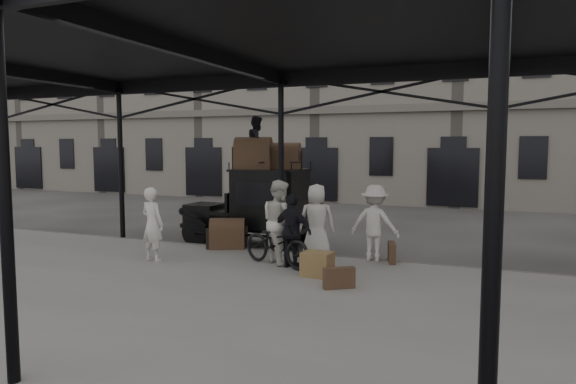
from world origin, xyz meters
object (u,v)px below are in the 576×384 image
(steamer_trunk_roof_near, at_px, (253,156))
(steamer_trunk_platform, at_px, (227,236))
(porter_left, at_px, (152,224))
(bicycle, at_px, (277,243))
(porter_official, at_px, (292,231))
(taxi, at_px, (260,204))

(steamer_trunk_roof_near, height_order, steamer_trunk_platform, steamer_trunk_roof_near)
(porter_left, height_order, steamer_trunk_roof_near, steamer_trunk_roof_near)
(bicycle, height_order, steamer_trunk_roof_near, steamer_trunk_roof_near)
(porter_official, bearing_deg, porter_left, 22.21)
(steamer_trunk_platform, bearing_deg, bicycle, -58.35)
(taxi, height_order, steamer_trunk_platform, taxi)
(bicycle, relative_size, steamer_trunk_platform, 2.18)
(steamer_trunk_platform, bearing_deg, steamer_trunk_roof_near, 46.72)
(porter_official, distance_m, steamer_trunk_roof_near, 3.46)
(porter_official, bearing_deg, bicycle, 4.18)
(porter_left, distance_m, porter_official, 3.30)
(taxi, distance_m, steamer_trunk_platform, 1.45)
(steamer_trunk_platform, bearing_deg, taxi, 46.75)
(porter_left, relative_size, porter_official, 1.06)
(bicycle, height_order, steamer_trunk_platform, bicycle)
(bicycle, relative_size, steamer_trunk_roof_near, 1.99)
(taxi, xyz_separation_m, steamer_trunk_roof_near, (-0.08, -0.25, 1.34))
(porter_official, height_order, steamer_trunk_platform, porter_official)
(steamer_trunk_platform, bearing_deg, porter_left, -139.63)
(taxi, relative_size, porter_official, 2.25)
(steamer_trunk_roof_near, distance_m, steamer_trunk_platform, 2.29)
(porter_official, distance_m, bicycle, 0.49)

